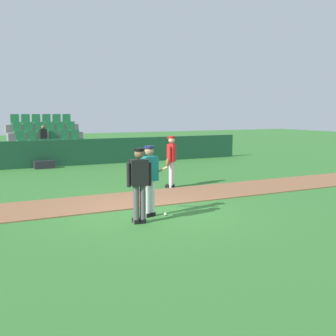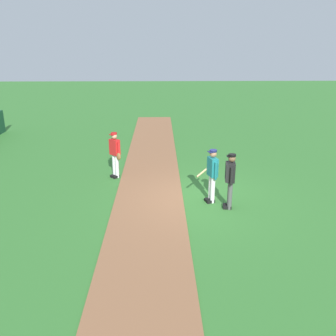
% 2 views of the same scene
% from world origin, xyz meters
% --- Properties ---
extents(ground_plane, '(80.00, 80.00, 0.00)m').
position_xyz_m(ground_plane, '(0.00, 0.00, 0.00)').
color(ground_plane, '#33702D').
extents(infield_dirt_path, '(28.00, 2.25, 0.03)m').
position_xyz_m(infield_dirt_path, '(0.00, 1.76, 0.01)').
color(infield_dirt_path, brown).
rests_on(infield_dirt_path, ground).
extents(dugout_fence, '(20.00, 0.16, 1.26)m').
position_xyz_m(dugout_fence, '(0.00, 10.53, 0.63)').
color(dugout_fence, '#19472D').
rests_on(dugout_fence, ground).
extents(stadium_bleachers, '(3.90, 3.80, 2.45)m').
position_xyz_m(stadium_bleachers, '(-0.00, 12.83, 0.72)').
color(stadium_bleachers, slate).
rests_on(stadium_bleachers, ground).
extents(batter_teal_jersey, '(0.74, 0.70, 1.76)m').
position_xyz_m(batter_teal_jersey, '(-0.14, -0.26, 0.97)').
color(batter_teal_jersey, white).
rests_on(batter_teal_jersey, ground).
extents(umpire_home_plate, '(0.59, 0.34, 1.76)m').
position_xyz_m(umpire_home_plate, '(-0.62, -0.74, 1.00)').
color(umpire_home_plate, '#4C4C4C').
rests_on(umpire_home_plate, ground).
extents(runner_red_jersey, '(0.55, 0.51, 1.76)m').
position_xyz_m(runner_red_jersey, '(2.20, 3.08, 0.96)').
color(runner_red_jersey, silver).
rests_on(runner_red_jersey, ground).
extents(baseball, '(0.07, 0.07, 0.07)m').
position_xyz_m(baseball, '(0.25, -0.37, 0.04)').
color(baseball, white).
rests_on(baseball, ground).
extents(equipment_bag, '(0.90, 0.36, 0.36)m').
position_xyz_m(equipment_bag, '(-0.71, 10.08, 0.18)').
color(equipment_bag, '#232328').
rests_on(equipment_bag, ground).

